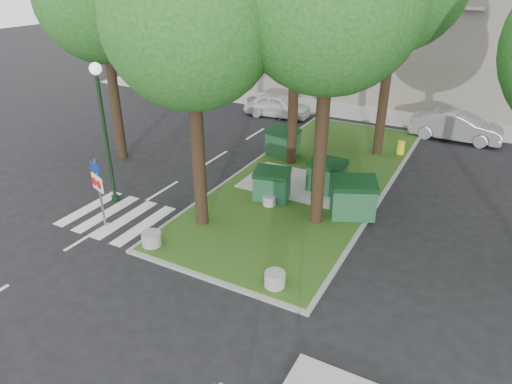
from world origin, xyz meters
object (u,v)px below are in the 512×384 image
Objects in this scene: bollard_mid at (269,201)px; street_lamp at (103,118)px; dumpster_d at (353,198)px; dumpster_a at (283,142)px; car_white at (278,105)px; litter_bin at (401,148)px; tree_median_near_left at (193,3)px; car_silver at (456,126)px; bollard_right at (275,279)px; bollard_left at (152,239)px; dumpster_b at (272,185)px; dumpster_c at (327,176)px; traffic_sign_pole at (98,184)px; tree_median_mid at (299,2)px.

street_lamp reaches higher than bollard_mid.
dumpster_a is at bearing 114.14° from dumpster_d.
bollard_mid is 11.77m from car_white.
dumpster_d reaches higher than litter_bin.
tree_median_near_left is 5.78m from street_lamp.
street_lamp is at bearing 142.17° from car_silver.
street_lamp is 13.31m from car_white.
dumpster_a reaches higher than bollard_right.
bollard_left is 0.12× the size of street_lamp.
bollard_right is (2.49, -4.78, -0.39)m from dumpster_b.
bollard_right is 16.64m from car_white.
dumpster_c reaches higher than dumpster_b.
tree_median_near_left is at bearing -114.95° from litter_bin.
traffic_sign_pole reaches higher than car_white.
car_white is (-3.43, 12.94, -6.63)m from tree_median_near_left.
traffic_sign_pole is (-7.72, -11.63, 1.20)m from litter_bin.
car_silver is at bearing 79.69° from bollard_right.
bollard_mid is at bearing 168.47° from dumpster_d.
bollard_mid is 0.09× the size of street_lamp.
tree_median_near_left is 4.15× the size of traffic_sign_pole.
dumpster_d reaches higher than bollard_mid.
bollard_right is at bearing -51.83° from dumpster_a.
car_white is at bearing 102.24° from dumpster_b.
dumpster_c is at bearing 34.16° from dumpster_b.
tree_median_near_left reaches higher than dumpster_b.
bollard_right is (3.25, -8.56, -6.65)m from tree_median_mid.
tree_median_near_left is at bearing 71.51° from bollard_left.
bollard_left is 1.27× the size of bollard_mid.
litter_bin is at bearing 43.85° from dumpster_a.
dumpster_c is at bearing -149.11° from car_white.
traffic_sign_pole is at bearing -93.43° from dumpster_a.
bollard_right is 0.11× the size of street_lamp.
bollard_right is 0.96× the size of litter_bin.
tree_median_near_left is 7.30m from bollard_left.
tree_median_mid is at bearing -20.76° from dumpster_a.
traffic_sign_pole reaches higher than litter_bin.
bollard_left is at bearing 155.45° from car_silver.
car_silver is at bearing 57.35° from dumpster_a.
tree_median_near_left reaches higher than dumpster_d.
car_white reaches higher than dumpster_b.
street_lamp is at bearing 143.47° from traffic_sign_pole.
street_lamp is (-8.80, -10.00, 2.90)m from litter_bin.
traffic_sign_pole is (1.08, -1.64, -1.70)m from street_lamp.
street_lamp reaches higher than litter_bin.
bollard_left is at bearing -175.20° from car_white.
traffic_sign_pole reaches higher than car_silver.
bollard_right is at bearing -74.96° from dumpster_b.
street_lamp reaches higher than dumpster_b.
car_silver is (3.74, 9.20, -0.01)m from dumpster_c.
bollard_right is at bearing -94.10° from litter_bin.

